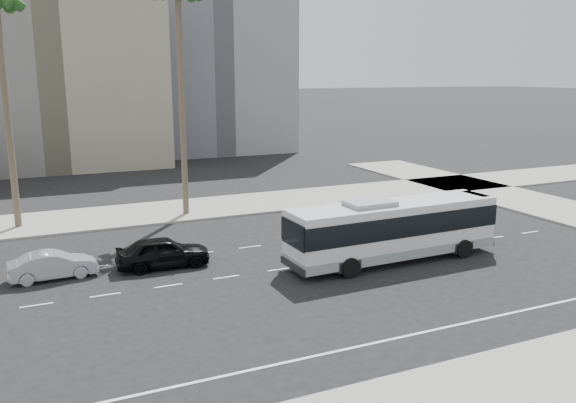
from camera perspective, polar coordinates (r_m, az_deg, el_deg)
ground at (r=32.51m, az=4.07°, el=-5.96°), size 700.00×700.00×0.00m
sidewalk_north at (r=46.22m, az=-5.07°, el=-0.32°), size 120.00×7.00×0.15m
sidewalk_south at (r=21.35m, az=25.18°, el=-17.29°), size 120.00×7.00×0.15m
midrise_beige_west at (r=72.17m, az=-22.50°, el=10.53°), size 24.00×18.00×18.00m
midrise_gray_center at (r=82.36m, az=-8.50°, el=14.23°), size 20.00×20.00×26.00m
civic_tower at (r=278.87m, az=-22.62°, el=17.42°), size 42.00×42.00×129.00m
highrise_right at (r=265.11m, az=-11.71°, el=17.56°), size 26.00×26.00×70.00m
highrise_far at (r=300.00m, az=-8.15°, el=16.10°), size 22.00×22.00×60.00m
city_bus at (r=32.71m, az=10.30°, el=-2.59°), size 12.50×3.14×3.57m
car_a at (r=32.11m, az=-12.16°, el=-4.87°), size 2.22×5.05×1.69m
car_b at (r=32.06m, az=-22.04°, el=-5.81°), size 1.69×4.35×1.41m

